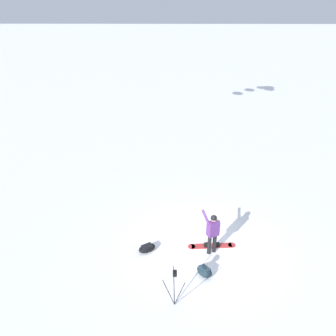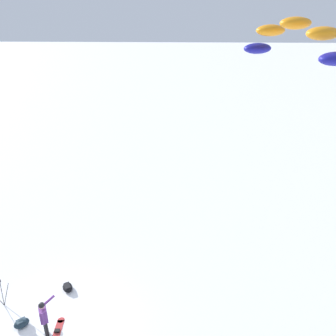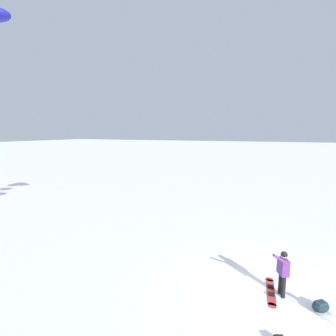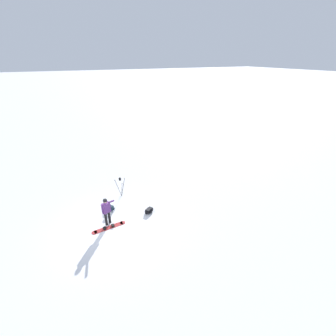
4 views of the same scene
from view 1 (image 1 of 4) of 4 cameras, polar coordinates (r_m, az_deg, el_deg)
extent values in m
plane|color=white|center=(12.61, 6.30, -13.32)|extent=(300.00, 300.00, 0.00)
cylinder|color=black|center=(12.05, 7.26, -13.18)|extent=(0.14, 0.14, 0.79)
cylinder|color=black|center=(12.15, 8.17, -12.87)|extent=(0.14, 0.14, 0.79)
cube|color=#592D72|center=(11.68, 7.92, -10.49)|extent=(0.47, 0.41, 0.56)
sphere|color=tan|center=(11.43, 8.05, -8.83)|extent=(0.21, 0.21, 0.21)
sphere|color=black|center=(11.42, 8.06, -8.71)|extent=(0.22, 0.22, 0.22)
cylinder|color=#592D72|center=(11.53, 6.64, -8.59)|extent=(0.31, 0.50, 0.39)
cylinder|color=#592D72|center=(11.76, 8.81, -10.26)|extent=(0.09, 0.09, 0.56)
cube|color=#B23333|center=(12.60, 7.69, -13.39)|extent=(1.53, 0.39, 0.02)
cylinder|color=#B23333|center=(12.49, 4.17, -13.60)|extent=(0.28, 0.28, 0.02)
cylinder|color=#B23333|center=(12.75, 11.13, -13.13)|extent=(0.28, 0.28, 0.02)
cube|color=black|center=(12.53, 6.69, -13.28)|extent=(0.15, 0.21, 0.08)
cube|color=black|center=(12.61, 8.71, -13.14)|extent=(0.15, 0.21, 0.08)
ellipsoid|color=black|center=(12.24, -3.71, -13.88)|extent=(0.75, 0.67, 0.25)
cube|color=black|center=(12.18, -3.72, -13.56)|extent=(0.45, 0.40, 0.08)
cylinder|color=#262628|center=(10.32, 1.06, -19.93)|extent=(0.06, 0.40, 1.17)
cylinder|color=#262628|center=(10.14, 0.13, -21.04)|extent=(0.37, 0.19, 1.17)
cylinder|color=#262628|center=(10.11, 2.03, -21.24)|extent=(0.32, 0.29, 1.17)
cube|color=black|center=(9.75, 1.20, -18.29)|extent=(0.10, 0.10, 0.06)
cube|color=black|center=(9.69, 1.20, -17.95)|extent=(0.12, 0.16, 0.10)
ellipsoid|color=#192833|center=(11.38, 6.41, -17.57)|extent=(0.67, 0.69, 0.33)
cube|color=#263A47|center=(11.30, 6.45, -17.15)|extent=(0.40, 0.41, 0.08)
camera|label=2|loc=(17.81, 43.48, 30.14)|focal=36.59mm
camera|label=3|loc=(12.39, -35.83, 10.51)|focal=26.03mm
camera|label=4|loc=(19.27, 9.60, 26.72)|focal=23.75mm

